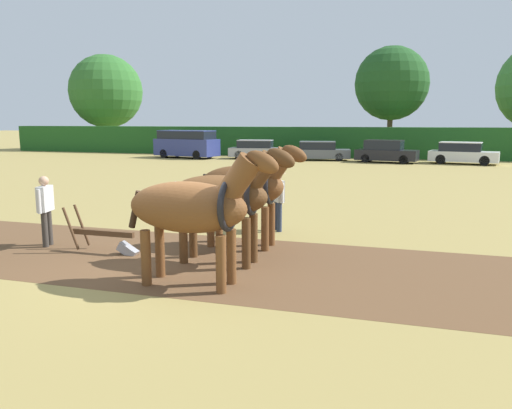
{
  "coord_description": "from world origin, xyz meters",
  "views": [
    {
      "loc": [
        4.32,
        -8.29,
        2.93
      ],
      "look_at": [
        1.0,
        2.1,
        1.1
      ],
      "focal_mm": 35.0,
      "sensor_mm": 36.0,
      "label": 1
    }
  ],
  "objects": [
    {
      "name": "tree_left",
      "position": [
        2.09,
        35.81,
        6.02
      ],
      "size": [
        6.11,
        6.11,
        9.09
      ],
      "color": "brown",
      "rests_on": "ground"
    },
    {
      "name": "draft_horse_trail_left",
      "position": [
        0.58,
        2.59,
        1.44
      ],
      "size": [
        2.73,
        1.02,
        2.48
      ],
      "rotation": [
        0.0,
        0.0,
        0.02
      ],
      "color": "brown",
      "rests_on": "ground"
    },
    {
      "name": "plowed_furrow_strip",
      "position": [
        -3.01,
        1.05,
        0.0
      ],
      "size": [
        23.46,
        4.85,
        0.01
      ],
      "primitive_type": "cube",
      "rotation": [
        0.0,
        0.0,
        0.02
      ],
      "color": "brown",
      "rests_on": "ground"
    },
    {
      "name": "draft_horse_lead_right",
      "position": [
        0.61,
        1.11,
        1.41
      ],
      "size": [
        2.82,
        0.93,
        2.49
      ],
      "rotation": [
        0.0,
        0.0,
        0.02
      ],
      "color": "#513319",
      "rests_on": "ground"
    },
    {
      "name": "parked_car_center_left",
      "position": [
        -2.64,
        29.15,
        0.69
      ],
      "size": [
        4.67,
        2.53,
        1.43
      ],
      "rotation": [
        0.0,
        0.0,
        0.18
      ],
      "color": "#565B66",
      "rests_on": "ground"
    },
    {
      "name": "ground_plane",
      "position": [
        0.0,
        0.0,
        0.0
      ],
      "size": [
        240.0,
        240.0,
        0.0
      ],
      "primitive_type": "plane",
      "color": "#998447"
    },
    {
      "name": "draft_horse_lead_left",
      "position": [
        0.64,
        -0.38,
        1.43
      ],
      "size": [
        2.92,
        1.0,
        2.53
      ],
      "rotation": [
        0.0,
        0.0,
        0.02
      ],
      "color": "brown",
      "rests_on": "ground"
    },
    {
      "name": "parked_car_left",
      "position": [
        -7.57,
        29.12,
        0.72
      ],
      "size": [
        4.63,
        2.29,
        1.48
      ],
      "rotation": [
        0.0,
        0.0,
        0.13
      ],
      "color": "#9E9EA8",
      "rests_on": "ground"
    },
    {
      "name": "farmer_at_plow",
      "position": [
        -3.9,
        1.18,
        0.97
      ],
      "size": [
        0.31,
        0.65,
        1.67
      ],
      "rotation": [
        0.0,
        0.0,
        0.25
      ],
      "color": "#38332D",
      "rests_on": "ground"
    },
    {
      "name": "farmer_beside_team",
      "position": [
        0.86,
        4.44,
        0.96
      ],
      "size": [
        0.45,
        0.53,
        1.65
      ],
      "rotation": [
        0.0,
        0.0,
        0.66
      ],
      "color": "#28334C",
      "rests_on": "ground"
    },
    {
      "name": "parked_car_center_right",
      "position": [
        7.39,
        28.91,
        0.73
      ],
      "size": [
        4.71,
        2.55,
        1.51
      ],
      "rotation": [
        0.0,
        0.0,
        -0.18
      ],
      "color": "silver",
      "rests_on": "ground"
    },
    {
      "name": "tree_far_left",
      "position": [
        -26.9,
        37.69,
        5.99
      ],
      "size": [
        7.55,
        7.55,
        9.77
      ],
      "color": "#423323",
      "rests_on": "ground"
    },
    {
      "name": "parked_car_center",
      "position": [
        2.26,
        28.57,
        0.76
      ],
      "size": [
        4.49,
        2.36,
        1.6
      ],
      "rotation": [
        0.0,
        0.0,
        -0.15
      ],
      "color": "black",
      "rests_on": "ground"
    },
    {
      "name": "hedgerow",
      "position": [
        0.0,
        33.01,
        1.22
      ],
      "size": [
        66.81,
        1.67,
        2.45
      ],
      "primitive_type": "cube",
      "color": "#1E511E",
      "rests_on": "ground"
    },
    {
      "name": "parked_van",
      "position": [
        -13.25,
        28.28,
        1.13
      ],
      "size": [
        5.47,
        2.89,
        2.2
      ],
      "rotation": [
        0.0,
        0.0,
        -0.19
      ],
      "color": "navy",
      "rests_on": "ground"
    },
    {
      "name": "plow",
      "position": [
        -2.14,
        1.06,
        0.32
      ],
      "size": [
        1.75,
        0.47,
        1.13
      ],
      "rotation": [
        0.0,
        0.0,
        0.02
      ],
      "color": "#4C331E",
      "rests_on": "ground"
    }
  ]
}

